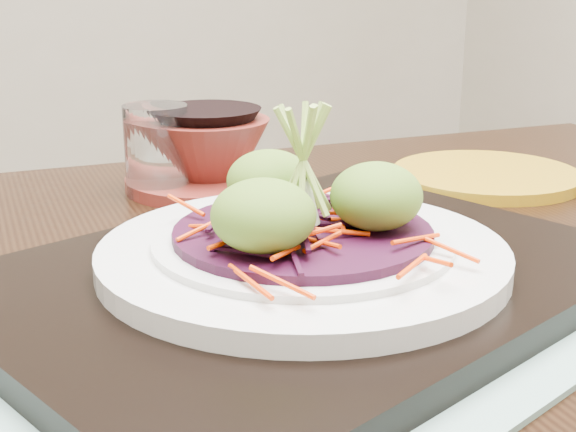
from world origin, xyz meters
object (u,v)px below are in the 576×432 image
dining_table (307,376)px  yellow_plate (486,176)px  white_plate (303,253)px  serving_tray (303,278)px  terracotta_bowl_set (208,157)px  water_glass (157,150)px

dining_table → yellow_plate: bearing=30.1°
dining_table → white_plate: 0.15m
serving_tray → terracotta_bowl_set: 0.31m
serving_tray → water_glass: bearing=74.8°
terracotta_bowl_set → serving_tray: bearing=-102.7°
terracotta_bowl_set → white_plate: bearing=-102.7°
terracotta_bowl_set → yellow_plate: 0.30m
white_plate → yellow_plate: white_plate is taller
dining_table → serving_tray: serving_tray is taller
white_plate → yellow_plate: (0.34, 0.17, -0.03)m
dining_table → serving_tray: bearing=-117.0°
water_glass → terracotta_bowl_set: size_ratio=0.49×
dining_table → water_glass: (-0.03, 0.25, 0.14)m
water_glass → terracotta_bowl_set: water_glass is taller
serving_tray → water_glass: size_ratio=4.74×
dining_table → terracotta_bowl_set: bearing=91.6°
dining_table → water_glass: water_glass is taller
serving_tray → white_plate: 0.02m
serving_tray → white_plate: white_plate is taller
yellow_plate → water_glass: bearing=158.5°
serving_tray → water_glass: (0.01, 0.30, 0.03)m
dining_table → water_glass: 0.29m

